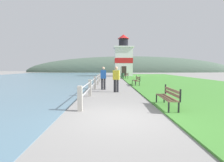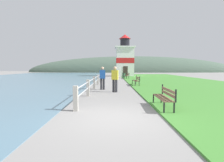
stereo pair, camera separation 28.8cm
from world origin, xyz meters
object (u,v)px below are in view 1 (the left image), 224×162
object	(u,v)px
lighthouse	(123,59)
person_strolling	(116,78)
park_bench_far	(126,75)
park_bench_midway	(137,80)
person_by_railing	(103,77)
trash_bin	(123,75)
park_bench_near	(168,96)

from	to	relation	value
lighthouse	person_strolling	world-z (taller)	lighthouse
park_bench_far	park_bench_midway	bearing A→B (deg)	84.18
person_by_railing	trash_bin	size ratio (longest dim) A/B	2.14
person_strolling	trash_bin	bearing A→B (deg)	8.01
trash_bin	park_bench_far	bearing A→B (deg)	-79.02
lighthouse	person_strolling	bearing A→B (deg)	-95.87
trash_bin	park_bench_midway	bearing A→B (deg)	-88.10
lighthouse	person_by_railing	distance (m)	22.03
park_bench_near	lighthouse	bearing A→B (deg)	-89.16
park_bench_near	person_strolling	bearing A→B (deg)	-66.20
person_by_railing	trash_bin	xyz separation A→B (m)	(2.72, 15.43, -0.55)
person_strolling	park_bench_midway	bearing A→B (deg)	-11.16
park_bench_near	person_by_railing	distance (m)	7.05
park_bench_near	park_bench_far	distance (m)	19.85
park_bench_far	lighthouse	xyz separation A→B (m)	(0.22, 8.16, 2.93)
park_bench_far	park_bench_near	bearing A→B (deg)	83.69
park_bench_near	lighthouse	world-z (taller)	lighthouse
lighthouse	park_bench_midway	bearing A→B (deg)	-90.61
person_by_railing	person_strolling	bearing A→B (deg)	-149.00
lighthouse	trash_bin	distance (m)	6.93
person_strolling	person_by_railing	xyz separation A→B (m)	(-0.95, 1.43, -0.01)
park_bench_near	lighthouse	size ratio (longest dim) A/B	0.23
person_strolling	trash_bin	size ratio (longest dim) A/B	2.16
lighthouse	trash_bin	xyz separation A→B (m)	(-0.60, -6.20, -3.04)
park_bench_far	person_by_railing	bearing A→B (deg)	71.09
park_bench_far	person_by_railing	size ratio (longest dim) A/B	0.98
park_bench_midway	lighthouse	bearing A→B (deg)	-92.47
person_by_railing	park_bench_near	bearing A→B (deg)	-157.64
park_bench_midway	person_strolling	bearing A→B (deg)	62.99
park_bench_midway	person_strolling	world-z (taller)	person_strolling
person_by_railing	lighthouse	bearing A→B (deg)	-11.38
park_bench_near	park_bench_far	world-z (taller)	same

